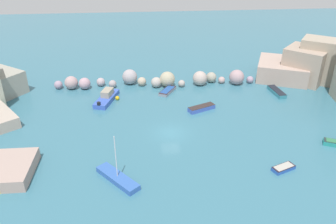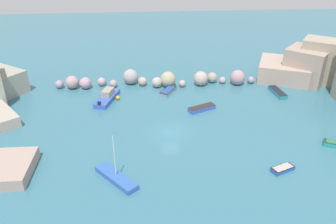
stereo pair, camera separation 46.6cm
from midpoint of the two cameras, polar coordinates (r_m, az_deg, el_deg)
name	(u,v)px [view 1 (the left image)]	position (r m, az deg, el deg)	size (l,w,h in m)	color
cove_water	(171,133)	(45.33, 0.18, -3.51)	(160.00, 160.00, 0.00)	#386F83
rock_breakwater	(185,79)	(59.51, 2.58, 5.64)	(41.99, 4.46, 2.79)	#A0889D
stone_dock	(4,170)	(41.73, -26.19, -8.71)	(6.20, 6.33, 1.40)	tan
channel_buoy	(117,98)	(54.75, -8.78, 2.35)	(0.67, 0.67, 0.67)	gold
moored_boat_0	(118,178)	(37.44, -8.84, -10.91)	(4.88, 5.38, 5.58)	#3360B3
moored_boat_1	(107,97)	(54.65, -10.50, 2.45)	(3.85, 6.69, 1.73)	blue
moored_boat_2	(4,187)	(39.91, -26.19, -11.32)	(2.77, 2.01, 0.50)	yellow
moored_boat_3	(277,92)	(59.09, 17.60, 3.28)	(1.77, 4.57, 0.66)	teal
moored_boat_4	(283,168)	(40.60, 18.54, -8.91)	(2.92, 2.06, 0.48)	#2854AF
moored_boat_6	(202,108)	(51.16, 5.41, 0.67)	(4.36, 2.86, 0.68)	#3B58B6
moored_boat_7	(167,91)	(56.75, -0.33, 3.57)	(3.25, 4.09, 0.53)	gray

